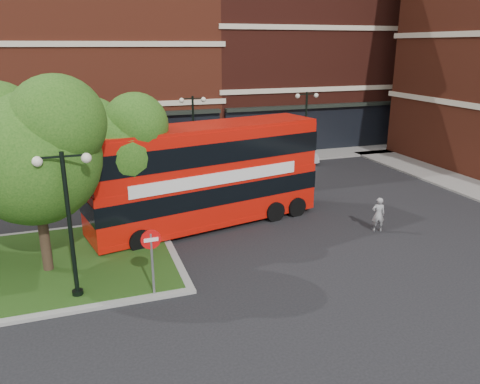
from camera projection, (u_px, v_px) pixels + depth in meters
name	position (u px, v px, depth m)	size (l,w,h in m)	color
ground	(236.00, 275.00, 17.13)	(120.00, 120.00, 0.00)	black
pavement_far	(159.00, 167.00, 31.98)	(44.00, 3.00, 0.12)	slate
terrace_far_left	(28.00, 60.00, 34.15)	(26.00, 12.00, 14.00)	maroon
terrace_far_right	(300.00, 45.00, 40.71)	(18.00, 12.00, 16.00)	#471911
traffic_island	(6.00, 271.00, 17.32)	(12.60, 7.60, 0.15)	gray
tree_island_west	(29.00, 145.00, 15.95)	(5.40, 4.71, 7.21)	#2D2116
tree_island_east	(115.00, 142.00, 19.30)	(4.46, 3.90, 6.29)	#2D2116
lamp_island	(69.00, 219.00, 14.75)	(1.72, 0.36, 5.00)	black
lamp_far_left	(193.00, 130.00, 29.97)	(1.72, 0.36, 5.00)	black
lamp_far_right	(306.00, 124.00, 32.46)	(1.72, 0.36, 5.00)	black
bus	(206.00, 169.00, 21.17)	(11.08, 4.69, 4.13)	red
woman	(378.00, 214.00, 21.01)	(0.58, 0.38, 1.58)	gray
car_silver	(128.00, 162.00, 30.67)	(1.74, 4.32, 1.47)	#A1A2A8
car_white	(285.00, 154.00, 32.63)	(1.59, 4.55, 1.50)	silver
no_entry_sign	(152.00, 250.00, 15.21)	(0.66, 0.08, 2.40)	slate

